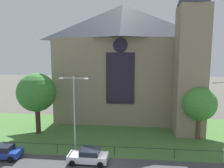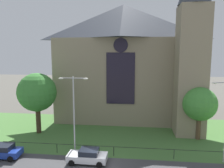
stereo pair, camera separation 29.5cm
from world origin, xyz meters
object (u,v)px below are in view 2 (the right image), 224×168
(church_building, at_px, (127,61))
(parked_car_white, at_px, (88,156))
(tree_left_near, at_px, (37,93))
(streetlamp_near, at_px, (74,106))
(parked_car_blue, at_px, (2,151))
(tree_right_near, at_px, (200,104))

(church_building, distance_m, parked_car_white, 20.08)
(church_building, height_order, tree_left_near, church_building)
(streetlamp_near, relative_size, parked_car_white, 2.15)
(streetlamp_near, distance_m, parked_car_white, 5.58)
(parked_car_blue, bearing_deg, parked_car_white, 177.13)
(tree_right_near, distance_m, parked_car_white, 16.20)
(tree_right_near, bearing_deg, streetlamp_near, -157.89)
(tree_right_near, height_order, streetlamp_near, streetlamp_near)
(tree_right_near, relative_size, parked_car_white, 1.70)
(church_building, height_order, parked_car_blue, church_building)
(parked_car_blue, bearing_deg, church_building, -129.76)
(streetlamp_near, bearing_deg, tree_right_near, 22.11)
(tree_left_near, relative_size, streetlamp_near, 0.97)
(church_building, height_order, parked_car_white, church_building)
(tree_left_near, height_order, parked_car_blue, tree_left_near)
(parked_car_white, bearing_deg, tree_left_near, -40.16)
(tree_right_near, height_order, parked_car_white, tree_right_near)
(tree_left_near, distance_m, parked_car_blue, 9.44)
(tree_left_near, xyz_separation_m, parked_car_blue, (-0.67, -7.81, -5.26))
(tree_left_near, height_order, streetlamp_near, streetlamp_near)
(parked_car_white, bearing_deg, tree_right_near, -148.71)
(church_building, relative_size, parked_car_white, 6.16)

